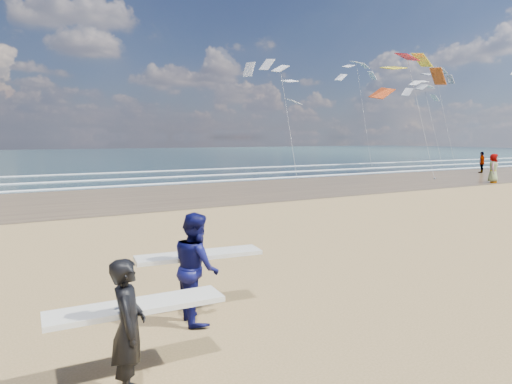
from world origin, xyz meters
TOP-DOWN VIEW (x-y plane):
  - wet_sand_strip at (20.00, 18.00)m, footprint 220.00×12.00m
  - ocean at (20.00, 72.00)m, footprint 220.00×100.00m
  - foam_breakers at (20.00, 28.10)m, footprint 220.00×11.70m
  - surfer_near at (-1.46, -0.91)m, footprint 2.22×1.01m
  - surfer_far at (0.08, 0.77)m, footprint 2.25×1.24m
  - beachgoer_0 at (26.64, 12.77)m, footprint 1.14×0.98m
  - beachgoer_1 at (33.81, 18.50)m, footprint 1.17×0.75m
  - kite_0 at (26.19, 19.47)m, footprint 7.89×4.97m
  - kite_1 at (17.41, 24.43)m, footprint 5.80×4.74m
  - kite_2 at (39.39, 27.23)m, footprint 5.64×4.72m
  - kite_5 at (33.56, 33.40)m, footprint 5.70×4.73m
  - kite_7 at (39.67, 29.02)m, footprint 5.43×4.70m

SIDE VIEW (x-z plane):
  - wet_sand_strip at x=20.00m, z-range 0.00..0.01m
  - ocean at x=20.00m, z-range 0.00..0.02m
  - foam_breakers at x=20.00m, z-range 0.02..0.08m
  - surfer_near at x=-1.46m, z-range 0.02..1.70m
  - beachgoer_1 at x=33.81m, z-range 0.00..1.85m
  - surfer_far at x=0.08m, z-range 0.01..1.85m
  - beachgoer_0 at x=26.64m, z-range 0.00..1.98m
  - kite_1 at x=17.41m, z-range 0.54..10.33m
  - kite_7 at x=39.67m, z-range 0.44..10.94m
  - kite_2 at x=39.39m, z-range 0.54..12.26m
  - kite_0 at x=26.19m, z-range 1.35..12.38m
  - kite_5 at x=33.56m, z-range 0.59..13.41m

